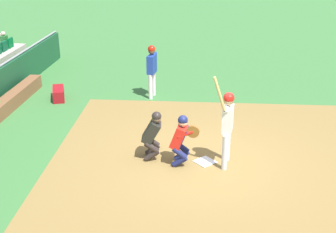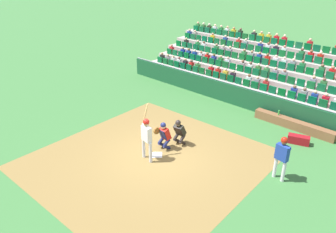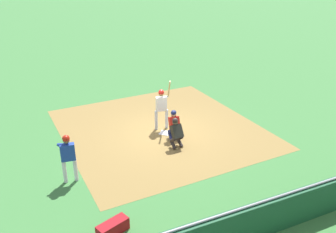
% 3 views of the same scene
% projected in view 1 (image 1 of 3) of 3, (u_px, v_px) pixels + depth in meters
% --- Properties ---
extents(ground_plane, '(160.00, 160.00, 0.00)m').
position_uv_depth(ground_plane, '(205.00, 162.00, 11.38)').
color(ground_plane, '#387137').
extents(infield_dirt_patch, '(8.72, 9.03, 0.01)m').
position_uv_depth(infield_dirt_patch, '(225.00, 163.00, 11.32)').
color(infield_dirt_patch, olive).
rests_on(infield_dirt_patch, ground_plane).
extents(home_plate_marker, '(0.62, 0.62, 0.02)m').
position_uv_depth(home_plate_marker, '(205.00, 162.00, 11.37)').
color(home_plate_marker, white).
rests_on(home_plate_marker, infield_dirt_patch).
extents(batter_at_plate, '(0.63, 0.52, 2.32)m').
position_uv_depth(batter_at_plate, '(227.00, 121.00, 10.81)').
color(batter_at_plate, silver).
rests_on(batter_at_plate, ground_plane).
extents(catcher_crouching, '(0.49, 0.72, 1.30)m').
position_uv_depth(catcher_crouching, '(181.00, 137.00, 11.01)').
color(catcher_crouching, '#1A2150').
rests_on(catcher_crouching, ground_plane).
extents(home_plate_umpire, '(0.50, 0.53, 1.26)m').
position_uv_depth(home_plate_umpire, '(153.00, 133.00, 11.33)').
color(home_plate_umpire, '#2A2320').
rests_on(home_plate_umpire, ground_plane).
extents(dugout_bench, '(3.97, 0.40, 0.44)m').
position_uv_depth(dugout_bench, '(13.00, 100.00, 14.79)').
color(dugout_bench, brown).
rests_on(dugout_bench, ground_plane).
extents(equipment_duffel_bag, '(0.99, 0.65, 0.38)m').
position_uv_depth(equipment_duffel_bag, '(59.00, 94.00, 15.40)').
color(equipment_duffel_bag, maroon).
rests_on(equipment_duffel_bag, ground_plane).
extents(on_deck_batter, '(0.58, 0.29, 1.78)m').
position_uv_depth(on_deck_batter, '(152.00, 66.00, 15.25)').
color(on_deck_batter, silver).
rests_on(on_deck_batter, ground_plane).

